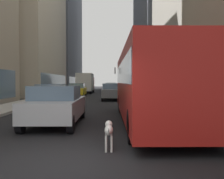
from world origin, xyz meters
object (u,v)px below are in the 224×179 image
car_grey_wagon (112,92)px  box_truck (86,83)px  car_silver_sedan (57,105)px  car_black_suv (111,88)px  car_blue_hatchback (52,96)px  dalmatian_dog (109,130)px  car_red_coupe (111,87)px  car_yellow_taxi (77,90)px  transit_bus (150,82)px

car_grey_wagon → box_truck: box_truck is taller
car_silver_sedan → car_black_suv: size_ratio=1.01×
car_blue_hatchback → box_truck: size_ratio=0.60×
car_black_suv → car_grey_wagon: 14.43m
dalmatian_dog → car_red_coupe: bearing=89.7°
car_silver_sedan → dalmatian_dog: car_silver_sedan is taller
car_yellow_taxi → box_truck: (0.00, 10.56, 0.84)m
car_black_suv → box_truck: 4.21m
transit_bus → car_yellow_taxi: (-5.60, 18.88, -0.95)m
car_silver_sedan → dalmatian_dog: size_ratio=4.92×
car_red_coupe → car_blue_hatchback: bearing=-97.4°
transit_bus → car_yellow_taxi: size_ratio=2.54×
car_blue_hatchback → car_red_coupe: same height
car_black_suv → car_grey_wagon: bearing=-90.0°
car_silver_sedan → car_blue_hatchback: 6.55m
car_grey_wagon → box_truck: (-4.00, 15.44, 0.84)m
car_black_suv → dalmatian_dog: 33.25m
car_red_coupe → dalmatian_dog: size_ratio=4.82×
dalmatian_dog → car_grey_wagon: bearing=89.3°
car_red_coupe → dalmatian_dog: car_red_coupe is taller
car_red_coupe → car_yellow_taxi: (-4.00, -17.58, -0.00)m
transit_bus → car_red_coupe: (-1.60, 36.46, -0.95)m
car_yellow_taxi → car_black_suv: bearing=67.3°
transit_bus → car_black_suv: 28.50m
car_silver_sedan → car_black_suv: bearing=85.3°
car_silver_sedan → box_truck: box_truck is taller
car_black_suv → box_truck: size_ratio=0.62×
car_red_coupe → box_truck: 8.12m
transit_bus → box_truck: bearing=100.8°
car_silver_sedan → car_red_coupe: same height
dalmatian_dog → car_black_suv: bearing=89.6°
car_yellow_taxi → car_silver_sedan: bearing=-85.4°
car_grey_wagon → car_yellow_taxi: bearing=129.4°
car_yellow_taxi → car_blue_hatchback: bearing=-90.0°
car_grey_wagon → dalmatian_dog: 18.82m
car_grey_wagon → car_black_suv: bearing=90.0°
car_red_coupe → car_silver_sedan: bearing=-93.7°
transit_bus → car_blue_hatchback: size_ratio=2.55×
car_blue_hatchback → box_truck: box_truck is taller
transit_bus → box_truck: 29.97m
car_silver_sedan → car_black_suv: same height
car_silver_sedan → car_grey_wagon: bearing=80.8°
car_blue_hatchback → car_grey_wagon: 9.36m
car_grey_wagon → car_blue_hatchback: bearing=-115.3°
dalmatian_dog → transit_bus: bearing=69.3°
car_black_suv → transit_bus: bearing=-86.8°
car_silver_sedan → car_yellow_taxi: same height
car_black_suv → box_truck: box_truck is taller
transit_bus → car_grey_wagon: transit_bus is taller
car_black_suv → car_red_coupe: bearing=90.0°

